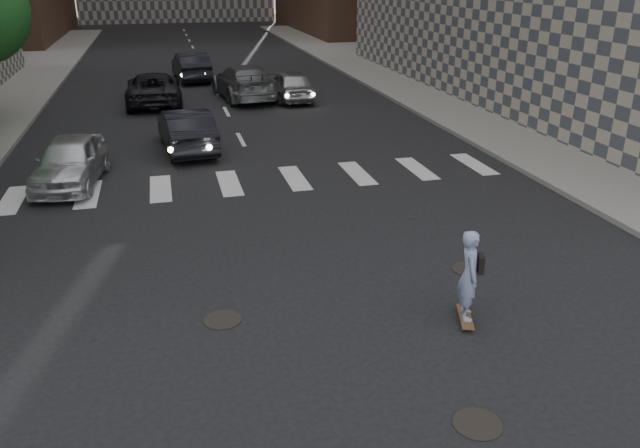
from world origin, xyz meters
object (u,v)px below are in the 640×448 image
(traffic_car_d, at_px, (290,85))
(traffic_car_a, at_px, (186,130))
(skateboarder, at_px, (470,275))
(traffic_car_c, at_px, (154,88))
(traffic_car_b, at_px, (243,82))
(silver_sedan, at_px, (70,161))
(traffic_car_e, at_px, (191,66))

(traffic_car_d, bearing_deg, traffic_car_a, 54.51)
(skateboarder, height_order, traffic_car_c, skateboarder)
(traffic_car_a, relative_size, traffic_car_b, 0.79)
(skateboarder, distance_m, silver_sedan, 12.65)
(silver_sedan, relative_size, traffic_car_c, 0.79)
(traffic_car_d, bearing_deg, traffic_car_b, -24.72)
(skateboarder, height_order, traffic_car_d, skateboarder)
(skateboarder, distance_m, traffic_car_b, 21.72)
(skateboarder, relative_size, traffic_car_e, 0.38)
(silver_sedan, bearing_deg, traffic_car_e, 83.06)
(silver_sedan, distance_m, traffic_car_e, 18.34)
(traffic_car_c, bearing_deg, traffic_car_a, 97.42)
(silver_sedan, height_order, traffic_car_e, traffic_car_e)
(skateboarder, relative_size, traffic_car_a, 0.40)
(traffic_car_a, height_order, traffic_car_b, traffic_car_b)
(silver_sedan, relative_size, traffic_car_a, 0.93)
(silver_sedan, relative_size, traffic_car_b, 0.74)
(traffic_car_a, relative_size, traffic_car_d, 1.05)
(traffic_car_a, relative_size, traffic_car_e, 0.94)
(traffic_car_b, height_order, traffic_car_e, traffic_car_b)
(silver_sedan, xyz_separation_m, traffic_car_e, (4.51, 17.78, 0.07))
(traffic_car_b, height_order, traffic_car_c, traffic_car_b)
(skateboarder, height_order, traffic_car_b, skateboarder)
(skateboarder, distance_m, traffic_car_e, 27.93)
(silver_sedan, height_order, traffic_car_d, traffic_car_d)
(skateboarder, xyz_separation_m, traffic_car_a, (-4.30, 12.89, -0.20))
(traffic_car_d, relative_size, traffic_car_e, 0.90)
(silver_sedan, height_order, traffic_car_b, traffic_car_b)
(silver_sedan, distance_m, traffic_car_c, 11.69)
(silver_sedan, xyz_separation_m, traffic_car_d, (8.81, 10.82, 0.02))
(traffic_car_b, xyz_separation_m, traffic_car_c, (-4.24, -0.31, -0.08))
(traffic_car_c, xyz_separation_m, traffic_car_e, (2.09, 6.35, 0.05))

